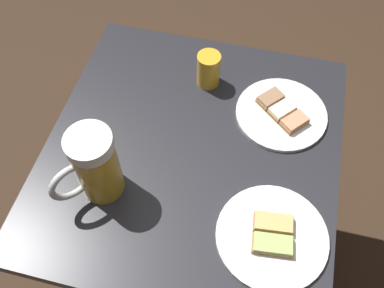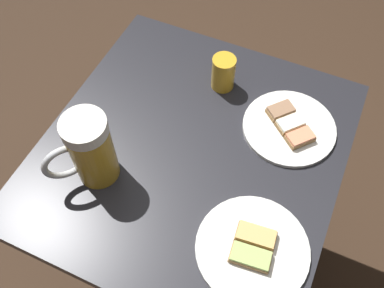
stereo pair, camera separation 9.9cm
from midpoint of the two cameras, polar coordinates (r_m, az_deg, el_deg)
ground_plane at (r=1.65m, az=1.76°, el=-14.25°), size 6.00×6.00×0.00m
cafe_table at (r=1.15m, az=2.47°, el=-5.25°), size 0.73×0.69×0.71m
plate_near at (r=1.07m, az=15.50°, el=2.06°), size 0.23×0.23×0.03m
plate_far at (r=0.91m, az=11.30°, el=-13.79°), size 0.23×0.23×0.03m
beer_mug at (r=0.91m, az=-10.57°, el=-1.07°), size 0.14×0.12×0.19m
beer_glass_small at (r=1.10m, az=6.82°, el=9.27°), size 0.06×0.06×0.09m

